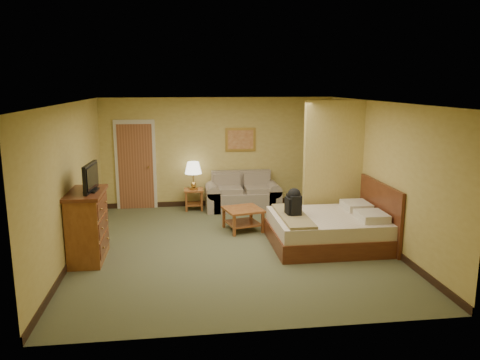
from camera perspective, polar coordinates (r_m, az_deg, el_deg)
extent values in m
plane|color=#555939|center=(8.62, -0.89, -8.09)|extent=(6.00, 6.00, 0.00)
plane|color=white|center=(8.12, -0.94, 9.45)|extent=(6.00, 6.00, 0.00)
cube|color=tan|center=(11.21, -2.66, 3.39)|extent=(5.50, 0.02, 2.60)
cube|color=tan|center=(8.42, -19.85, -0.08)|extent=(0.02, 6.00, 2.60)
cube|color=tan|center=(9.00, 16.76, 0.84)|extent=(0.02, 6.00, 2.60)
cube|color=tan|center=(9.63, 11.27, 1.80)|extent=(1.20, 0.15, 2.60)
cube|color=beige|center=(11.23, -12.60, 1.85)|extent=(0.94, 0.06, 2.10)
cube|color=brown|center=(11.23, -12.59, 1.58)|extent=(0.80, 0.04, 2.00)
cylinder|color=#B38A42|center=(11.15, -11.08, 1.58)|extent=(0.04, 0.12, 0.04)
cube|color=black|center=(11.45, -2.59, -2.77)|extent=(5.50, 0.02, 0.12)
cube|color=gray|center=(11.02, 0.37, -2.50)|extent=(1.43, 0.76, 0.43)
cube|color=gray|center=(11.24, 0.14, 0.07)|extent=(1.43, 0.18, 0.45)
cube|color=gray|center=(10.94, -3.34, -2.49)|extent=(0.31, 0.76, 0.48)
cube|color=gray|center=(11.13, 4.01, -2.25)|extent=(0.31, 0.76, 0.48)
cube|color=brown|center=(10.99, -5.67, -1.22)|extent=(0.45, 0.45, 0.04)
cube|color=brown|center=(11.07, -5.64, -2.93)|extent=(0.37, 0.37, 0.03)
cube|color=brown|center=(10.87, -6.56, -2.71)|extent=(0.04, 0.04, 0.45)
cube|color=brown|center=(10.88, -4.68, -2.66)|extent=(0.04, 0.04, 0.45)
cube|color=brown|center=(11.21, -6.59, -2.26)|extent=(0.04, 0.04, 0.45)
cube|color=brown|center=(11.22, -4.77, -2.21)|extent=(0.04, 0.04, 0.45)
cylinder|color=#B38A42|center=(10.98, -5.68, -1.02)|extent=(0.20, 0.20, 0.04)
cylinder|color=#B38A42|center=(10.93, -5.70, 0.26)|extent=(0.03, 0.03, 0.33)
cone|color=white|center=(10.88, -5.73, 1.50)|extent=(0.39, 0.39, 0.27)
cube|color=brown|center=(9.41, 0.37, -3.61)|extent=(0.86, 0.86, 0.04)
cube|color=brown|center=(9.49, 0.36, -5.26)|extent=(0.73, 0.73, 0.03)
cube|color=brown|center=(9.14, -1.27, -5.51)|extent=(0.05, 0.05, 0.42)
cube|color=brown|center=(9.80, 1.88, -4.33)|extent=(0.05, 0.05, 0.42)
cube|color=#B78E3F|center=(11.21, 0.06, 4.95)|extent=(0.73, 0.03, 0.56)
cube|color=#AB5C34|center=(11.19, 0.07, 4.94)|extent=(0.61, 0.02, 0.44)
cube|color=brown|center=(8.24, -18.08, -5.53)|extent=(0.51, 1.03, 1.12)
cube|color=#532313|center=(8.09, -18.35, -1.53)|extent=(0.58, 1.10, 0.06)
cube|color=black|center=(8.06, -17.67, -1.22)|extent=(0.21, 0.35, 0.03)
cube|color=black|center=(8.01, -17.77, 0.33)|extent=(0.11, 0.76, 0.46)
cube|color=#532313|center=(8.79, 10.72, -6.83)|extent=(2.09, 1.67, 0.31)
cube|color=beige|center=(8.70, 10.79, -5.07)|extent=(2.02, 1.61, 0.25)
cube|color=#532313|center=(9.01, 16.65, -3.89)|extent=(0.06, 1.77, 1.15)
cube|color=beige|center=(8.55, 15.76, -4.30)|extent=(0.47, 0.57, 0.15)
cube|color=beige|center=(9.20, 13.99, -3.08)|extent=(0.47, 0.57, 0.15)
cube|color=olive|center=(8.48, 6.46, -4.36)|extent=(0.47, 1.56, 0.05)
cube|color=black|center=(8.47, 6.59, -3.12)|extent=(0.23, 0.32, 0.40)
sphere|color=black|center=(8.42, 6.62, -1.80)|extent=(0.24, 0.24, 0.24)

